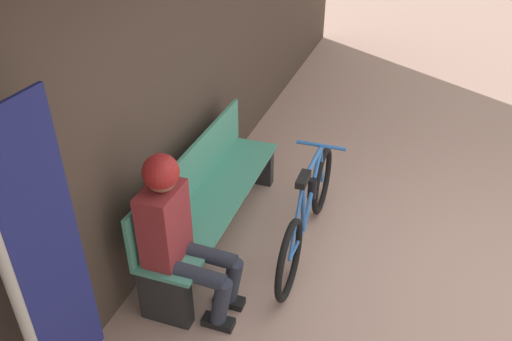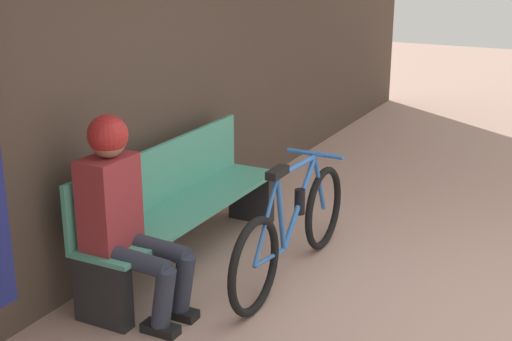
% 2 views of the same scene
% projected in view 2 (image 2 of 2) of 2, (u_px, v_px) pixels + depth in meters
% --- Properties ---
extents(storefront_wall, '(12.00, 0.56, 3.20)m').
position_uv_depth(storefront_wall, '(109.00, 18.00, 4.42)').
color(storefront_wall, '#4C3D33').
rests_on(storefront_wall, ground_plane).
extents(park_bench_near, '(1.94, 0.42, 0.83)m').
position_uv_depth(park_bench_near, '(181.00, 208.00, 4.81)').
color(park_bench_near, '#51A88E').
rests_on(park_bench_near, ground_plane).
extents(bicycle, '(1.68, 0.40, 0.82)m').
position_uv_depth(bicycle, '(293.00, 229.00, 4.61)').
color(bicycle, black).
rests_on(bicycle, ground_plane).
extents(person_seated, '(0.34, 0.61, 1.21)m').
position_uv_depth(person_seated, '(122.00, 205.00, 4.03)').
color(person_seated, '#2D3342').
rests_on(person_seated, ground_plane).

